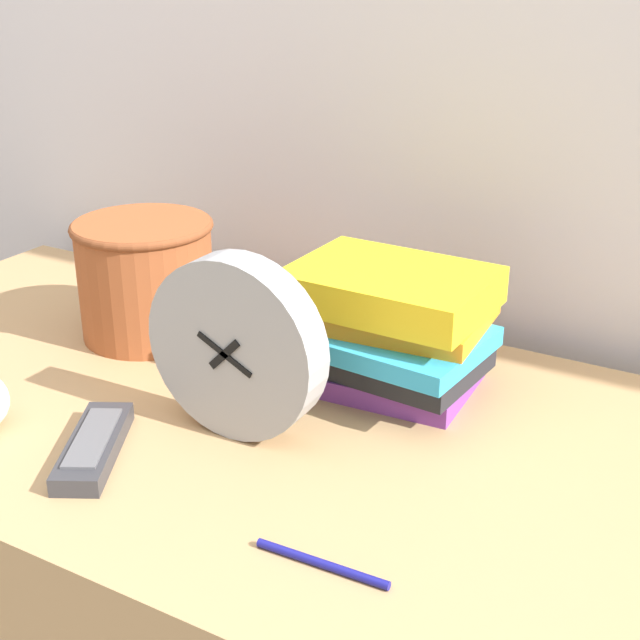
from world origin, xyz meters
The scene contains 5 objects.
desk_clock centered at (0.03, 0.27, 0.85)m, with size 0.20×0.04×0.20m.
book_stack centered at (0.13, 0.44, 0.83)m, with size 0.25×0.20×0.15m.
basket centered at (-0.23, 0.42, 0.83)m, with size 0.19×0.19×0.16m.
tv_remote centered at (-0.08, 0.15, 0.76)m, with size 0.12×0.16×0.02m.
pen centered at (0.22, 0.11, 0.75)m, with size 0.13×0.01×0.01m.
Camera 1 is at (0.53, -0.43, 1.24)m, focal length 50.00 mm.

